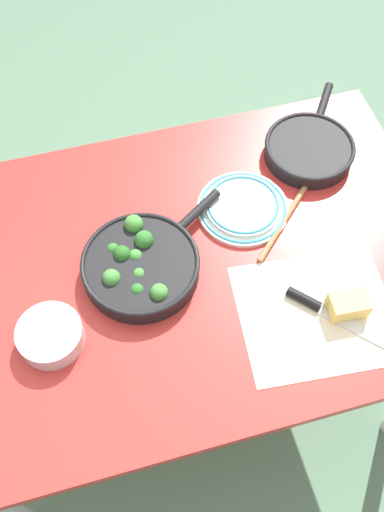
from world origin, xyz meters
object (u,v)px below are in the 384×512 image
object	(u,v)px
skillet_eggs	(309,149)
grater_knife	(327,312)
skillet_broccoli	(141,265)
wooden_spoon	(302,192)
cheese_block	(348,305)
prep_bowl_steel	(51,336)
dinner_plate_stack	(243,207)

from	to	relation	value
skillet_eggs	grater_knife	bearing A→B (deg)	-161.90
skillet_eggs	skillet_broccoli	bearing A→B (deg)	148.91
wooden_spoon	skillet_eggs	bearing A→B (deg)	17.49
grater_knife	cheese_block	size ratio (longest dim) A/B	2.52
wooden_spoon	grater_knife	size ratio (longest dim) A/B	1.33
prep_bowl_steel	skillet_broccoli	bearing A→B (deg)	27.56
skillet_eggs	wooden_spoon	xyz separation A→B (m)	(-0.07, -0.12, -0.02)
grater_knife	skillet_eggs	bearing A→B (deg)	120.72
grater_knife	dinner_plate_stack	bearing A→B (deg)	153.14
wooden_spoon	dinner_plate_stack	size ratio (longest dim) A/B	1.29
prep_bowl_steel	cheese_block	bearing A→B (deg)	-9.15
cheese_block	dinner_plate_stack	size ratio (longest dim) A/B	0.39
grater_knife	prep_bowl_steel	world-z (taller)	prep_bowl_steel
wooden_spoon	cheese_block	world-z (taller)	cheese_block
skillet_eggs	grater_knife	world-z (taller)	skillet_eggs
skillet_eggs	dinner_plate_stack	size ratio (longest dim) A/B	1.46
grater_knife	skillet_broccoli	bearing A→B (deg)	-162.95
wooden_spoon	dinner_plate_stack	bearing A→B (deg)	138.35
wooden_spoon	dinner_plate_stack	xyz separation A→B (m)	(-0.17, -0.01, 0.01)
skillet_eggs	prep_bowl_steel	world-z (taller)	prep_bowl_steel
skillet_broccoli	prep_bowl_steel	distance (m)	0.27
skillet_broccoli	cheese_block	bearing A→B (deg)	-61.69
skillet_eggs	cheese_block	size ratio (longest dim) A/B	3.76
skillet_eggs	prep_bowl_steel	xyz separation A→B (m)	(-0.76, -0.36, 0.00)
wooden_spoon	cheese_block	xyz separation A→B (m)	(-0.02, -0.35, 0.02)
skillet_eggs	grater_knife	size ratio (longest dim) A/B	1.50
skillet_eggs	cheese_block	world-z (taller)	cheese_block
skillet_eggs	wooden_spoon	world-z (taller)	skillet_eggs
skillet_eggs	cheese_block	bearing A→B (deg)	-156.55
skillet_broccoli	cheese_block	world-z (taller)	skillet_broccoli
skillet_broccoli	wooden_spoon	bearing A→B (deg)	-19.59
skillet_broccoli	prep_bowl_steel	bearing A→B (deg)	173.76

